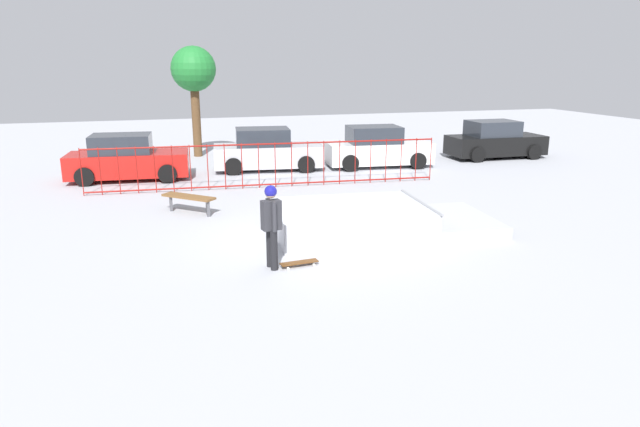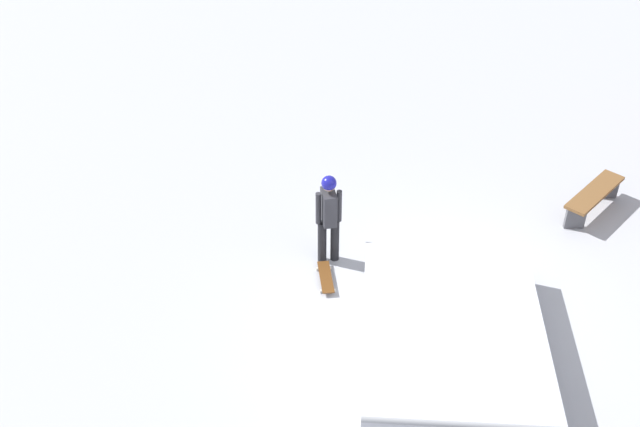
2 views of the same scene
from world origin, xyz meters
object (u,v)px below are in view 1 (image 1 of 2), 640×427
object	(u,v)px
parked_car_silver	(267,151)
parked_car_black	(495,141)
skate_ramp	(369,220)
parked_car_red	(127,159)
distant_tree	(194,72)
park_bench	(189,200)
skateboard	(299,263)
skater	(271,220)
parked_car_white	(377,148)

from	to	relation	value
parked_car_silver	parked_car_black	size ratio (longest dim) A/B	1.03
skate_ramp	parked_car_red	size ratio (longest dim) A/B	1.32
distant_tree	park_bench	bearing A→B (deg)	-96.10
parked_car_red	parked_car_silver	bearing A→B (deg)	9.65
skateboard	parked_car_red	bearing A→B (deg)	-76.26
skater	distant_tree	distance (m)	14.83
skate_ramp	parked_car_red	xyz separation A→B (m)	(-5.85, 8.41, 0.41)
skateboard	parked_car_black	xyz separation A→B (m)	(11.44, 10.60, 0.65)
parked_car_black	distant_tree	size ratio (longest dim) A/B	0.88
parked_car_red	parked_car_silver	distance (m)	5.11
skate_ramp	skateboard	distance (m)	2.85
parked_car_silver	parked_car_black	world-z (taller)	same
skateboard	distant_tree	world-z (taller)	distant_tree
skater	parked_car_red	world-z (taller)	skater
parked_car_red	parked_car_black	bearing A→B (deg)	6.29
skater	parked_car_black	xyz separation A→B (m)	(11.99, 10.54, -0.28)
skate_ramp	skater	world-z (taller)	skater
park_bench	parked_car_silver	size ratio (longest dim) A/B	0.34
skate_ramp	parked_car_black	bearing A→B (deg)	48.01
parked_car_red	skate_ramp	bearing A→B (deg)	-50.42
parked_car_black	distant_tree	bearing A→B (deg)	162.92
parked_car_red	park_bench	bearing A→B (deg)	-66.56
skateboard	parked_car_white	bearing A→B (deg)	-125.74
skateboard	parked_car_black	world-z (taller)	parked_car_black
skater	parked_car_white	xyz separation A→B (m)	(6.34, 10.05, -0.28)
parked_car_red	parked_car_silver	world-z (taller)	same
skateboard	parked_car_silver	bearing A→B (deg)	-103.69
parked_car_white	parked_car_black	bearing A→B (deg)	10.68
parked_car_white	skateboard	bearing A→B (deg)	-114.18
skate_ramp	skater	bearing A→B (deg)	-143.68
skater	park_bench	bearing A→B (deg)	-85.06
parked_car_black	skateboard	bearing A→B (deg)	-136.00
park_bench	parked_car_black	world-z (taller)	parked_car_black
distant_tree	parked_car_silver	bearing A→B (deg)	-60.33
skate_ramp	distant_tree	world-z (taller)	distant_tree
skater	distant_tree	size ratio (longest dim) A/B	0.37
skate_ramp	park_bench	distance (m)	5.19
skateboard	skater	bearing A→B (deg)	-11.51
skateboard	parked_car_black	size ratio (longest dim) A/B	0.20
parked_car_red	distant_tree	distance (m)	6.01
skater	parked_car_silver	xyz separation A→B (m)	(2.00, 10.57, -0.28)
parked_car_red	distant_tree	size ratio (longest dim) A/B	0.90
parked_car_silver	parked_car_black	distance (m)	9.99
parked_car_silver	distant_tree	distance (m)	5.46
parked_car_red	skateboard	bearing A→B (deg)	-65.62
skate_ramp	skater	size ratio (longest dim) A/B	3.23
skate_ramp	parked_car_white	size ratio (longest dim) A/B	1.31
skate_ramp	parked_car_black	distance (m)	12.77
skater	skate_ramp	bearing A→B (deg)	-158.10
parked_car_white	distant_tree	distance (m)	8.55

